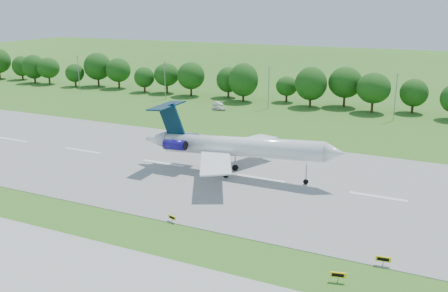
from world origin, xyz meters
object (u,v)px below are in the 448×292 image
taxi_sign_left (172,217)px  service_vehicle_b (219,108)px  airliner (231,145)px  service_vehicle_a (218,104)px

taxi_sign_left → service_vehicle_b: 76.32m
airliner → service_vehicle_b: size_ratio=9.59×
airliner → service_vehicle_a: size_ratio=11.41×
airliner → service_vehicle_b: 55.95m
airliner → service_vehicle_a: airliner is taller
taxi_sign_left → service_vehicle_a: (-30.85, 77.50, -0.19)m
airliner → service_vehicle_b: (-26.43, 49.08, -4.77)m
airliner → taxi_sign_left: (1.00, -22.13, -4.71)m
airliner → taxi_sign_left: size_ratio=27.02×
service_vehicle_b → airliner: bearing=-153.3°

